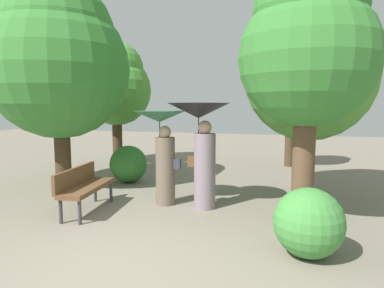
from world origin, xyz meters
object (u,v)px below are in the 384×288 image
Objects in this scene: tree_near_right at (308,44)px; tree_far_back at (310,66)px; tree_mid_left at (116,84)px; tree_mid_right at (291,95)px; person_left at (162,142)px; person_right at (201,134)px; park_bench at (84,185)px; tree_near_left at (59,58)px.

tree_near_right is 1.00× the size of tree_far_back.
tree_mid_right is at bearing 11.27° from tree_mid_left.
person_right is at bearing -89.77° from person_left.
tree_far_back is at bearing -60.71° from person_left.
tree_far_back is at bearing -67.56° from park_bench.
tree_mid_left is (-0.33, 3.33, -0.40)m from tree_near_left.
park_bench is (-1.23, -0.89, -0.75)m from person_left.
tree_near_left reaches higher than park_bench.
tree_mid_left is at bearing 142.58° from tree_near_right.
tree_mid_left is at bearing 156.18° from tree_far_back.
person_right is 0.41× the size of tree_near_left.
person_left is at bearing -153.26° from tree_far_back.
park_bench is 0.46× the size of tree_mid_right.
tree_near_left reaches higher than tree_mid_left.
park_bench is 0.36× the size of tree_near_right.
person_right is 5.82m from tree_mid_left.
person_right is at bearing 167.64° from tree_near_right.
person_left is at bearing -115.07° from tree_mid_right.
person_right is at bearing -107.24° from tree_mid_right.
tree_near_left is 1.13× the size of tree_near_right.
tree_mid_right is at bearing 95.60° from tree_far_back.
park_bench is at bearing 115.52° from person_right.
tree_near_left is at bearing 78.85° from person_left.
tree_near_right is (1.85, -0.41, 1.49)m from person_right.
tree_near_right is 1.27× the size of tree_mid_right.
person_right is at bearing -74.36° from park_bench.
tree_far_back reaches higher than person_left.
park_bench is at bearing -121.05° from tree_mid_right.
tree_near_left is at bearing 168.36° from tree_near_right.
park_bench is at bearing -150.22° from tree_far_back.
tree_mid_right is (3.63, 6.03, 1.78)m from park_bench.
tree_mid_right is at bearing 40.23° from tree_near_left.
tree_near_right is at bearing -37.42° from tree_mid_left.
park_bench is 7.26m from tree_mid_right.
tree_near_right is at bearing -11.64° from tree_near_left.
tree_near_right is at bearing -87.46° from tree_mid_right.
person_right is at bearing -45.54° from tree_mid_left.
tree_far_back reaches higher than park_bench.
person_right is 0.50× the size of tree_mid_left.
park_bench is (-2.03, -0.86, -0.93)m from person_right.
person_left is 3.17m from tree_near_right.
tree_near_left is at bearing -172.89° from tree_far_back.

